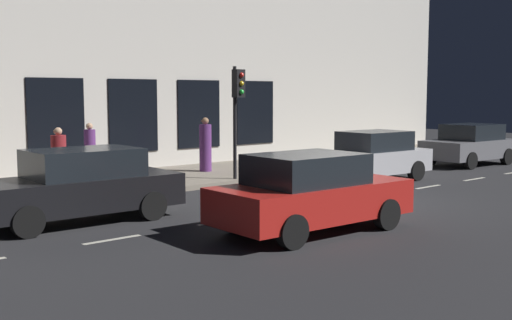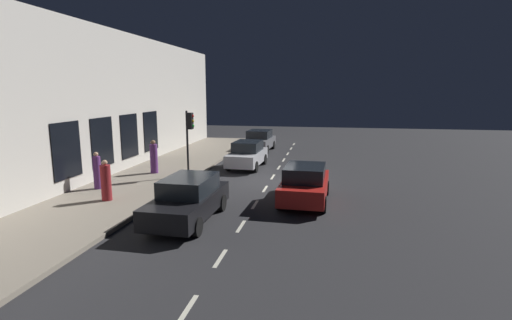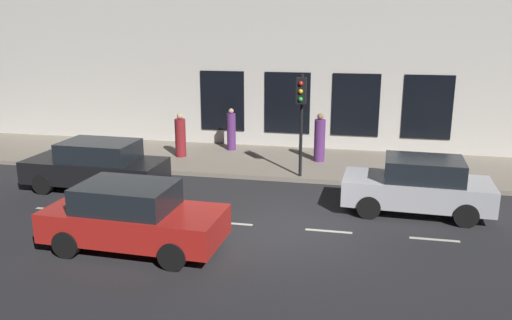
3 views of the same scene
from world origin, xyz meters
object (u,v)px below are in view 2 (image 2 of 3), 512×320
(parked_car_1, at_px, (188,199))
(pedestrian_2, at_px, (97,172))
(parked_car_3, at_px, (247,155))
(traffic_light, at_px, (189,129))
(parked_car_2, at_px, (259,141))
(pedestrian_1, at_px, (154,158))
(parked_car_0, at_px, (305,184))
(pedestrian_0, at_px, (106,182))

(parked_car_1, xyz_separation_m, pedestrian_2, (5.50, -3.00, 0.15))
(parked_car_3, bearing_deg, traffic_light, 60.08)
(traffic_light, distance_m, parked_car_3, 4.66)
(parked_car_2, relative_size, pedestrian_1, 2.22)
(pedestrian_2, bearing_deg, parked_car_1, 83.21)
(pedestrian_2, bearing_deg, parked_car_3, 162.52)
(parked_car_3, bearing_deg, parked_car_1, 91.90)
(parked_car_2, bearing_deg, pedestrian_2, 71.76)
(traffic_light, bearing_deg, parked_car_2, -100.38)
(parked_car_0, distance_m, parked_car_1, 5.01)
(parked_car_1, distance_m, parked_car_3, 9.83)
(parked_car_0, relative_size, pedestrian_0, 2.52)
(parked_car_3, height_order, pedestrian_0, pedestrian_0)
(parked_car_1, relative_size, pedestrian_1, 2.45)
(pedestrian_1, xyz_separation_m, pedestrian_2, (1.05, 3.67, -0.04))
(pedestrian_1, bearing_deg, parked_car_3, -99.01)
(traffic_light, relative_size, pedestrian_0, 2.04)
(parked_car_3, distance_m, pedestrian_0, 9.44)
(parked_car_0, relative_size, parked_car_1, 0.95)
(traffic_light, relative_size, parked_car_2, 0.85)
(traffic_light, distance_m, parked_car_0, 7.16)
(parked_car_0, relative_size, pedestrian_2, 2.48)
(parked_car_2, height_order, pedestrian_0, pedestrian_0)
(parked_car_2, xyz_separation_m, pedestrian_1, (4.11, 9.67, 0.19))
(parked_car_1, height_order, parked_car_2, same)
(pedestrian_1, bearing_deg, traffic_light, -145.00)
(parked_car_0, xyz_separation_m, pedestrian_0, (8.00, 1.72, 0.13))
(parked_car_3, distance_m, pedestrian_1, 5.54)
(parked_car_2, height_order, parked_car_3, same)
(parked_car_2, distance_m, pedestrian_1, 10.51)
(traffic_light, height_order, parked_car_3, traffic_light)
(traffic_light, height_order, parked_car_1, traffic_light)
(parked_car_0, bearing_deg, parked_car_3, 121.91)
(parked_car_1, distance_m, pedestrian_1, 8.02)
(traffic_light, bearing_deg, pedestrian_1, -11.23)
(traffic_light, xyz_separation_m, pedestrian_1, (2.26, -0.45, -1.68))
(parked_car_3, xyz_separation_m, pedestrian_0, (4.14, 8.48, 0.13))
(traffic_light, xyz_separation_m, parked_car_3, (-2.29, -3.60, -1.87))
(pedestrian_1, bearing_deg, parked_car_1, 169.89)
(parked_car_0, relative_size, parked_car_3, 1.04)
(traffic_light, xyz_separation_m, pedestrian_0, (1.85, 4.88, -1.74))
(parked_car_2, distance_m, parked_car_3, 6.53)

